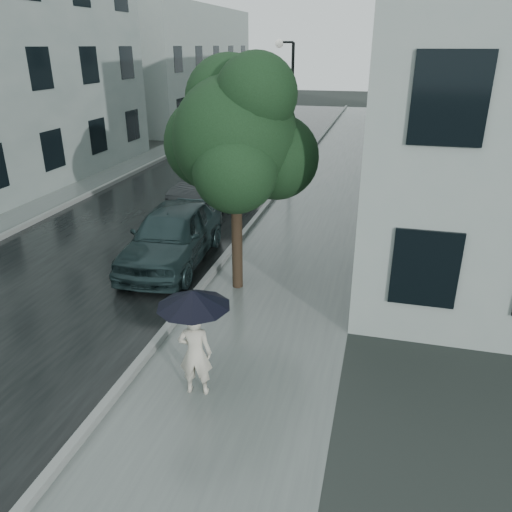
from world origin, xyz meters
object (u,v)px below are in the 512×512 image
(lamp_post, at_px, (288,104))
(car_far, at_px, (215,184))
(street_tree, at_px, (237,136))
(pedestrian, at_px, (195,353))
(car_near, at_px, (173,234))

(lamp_post, height_order, car_far, lamp_post)
(street_tree, bearing_deg, lamp_post, 94.68)
(pedestrian, bearing_deg, car_near, -71.34)
(lamp_post, distance_m, car_near, 9.55)
(street_tree, distance_m, lamp_post, 10.09)
(car_far, bearing_deg, car_near, -73.86)
(lamp_post, distance_m, car_far, 4.90)
(pedestrian, xyz_separation_m, car_near, (-2.55, 5.00, 0.02))
(car_near, bearing_deg, lamp_post, 78.52)
(car_near, bearing_deg, street_tree, -26.89)
(pedestrian, height_order, car_near, car_near)
(street_tree, xyz_separation_m, car_near, (-2.08, 0.89, -2.80))
(lamp_post, relative_size, car_near, 1.22)
(pedestrian, xyz_separation_m, car_far, (-3.19, 10.36, -0.03))
(street_tree, height_order, car_near, street_tree)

